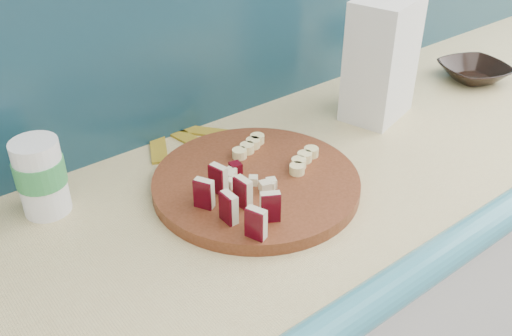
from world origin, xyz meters
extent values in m
cube|color=silver|center=(0.10, 1.50, 0.44)|extent=(2.20, 0.60, 0.88)
cube|color=#D3BB7B|center=(0.10, 1.50, 0.90)|extent=(2.20, 0.60, 0.03)
cylinder|color=#4A2210|center=(-0.35, 1.52, 0.92)|extent=(0.49, 0.49, 0.02)
cube|color=beige|center=(-0.45, 1.39, 0.96)|extent=(0.02, 0.03, 0.05)
cube|color=#3F040E|center=(-0.46, 1.39, 0.96)|extent=(0.02, 0.03, 0.05)
cube|color=beige|center=(-0.46, 1.45, 0.96)|extent=(0.02, 0.03, 0.05)
cube|color=#3F040E|center=(-0.47, 1.44, 0.96)|extent=(0.02, 0.03, 0.05)
cube|color=beige|center=(-0.47, 1.50, 0.96)|extent=(0.02, 0.03, 0.05)
cube|color=#3F040E|center=(-0.48, 1.50, 0.96)|extent=(0.02, 0.03, 0.05)
cube|color=beige|center=(-0.41, 1.41, 0.96)|extent=(0.02, 0.03, 0.05)
cube|color=#3F040E|center=(-0.41, 1.41, 0.96)|extent=(0.02, 0.03, 0.05)
cube|color=beige|center=(-0.42, 1.47, 0.96)|extent=(0.02, 0.03, 0.05)
cube|color=#3F040E|center=(-0.42, 1.46, 0.96)|extent=(0.02, 0.03, 0.05)
cube|color=beige|center=(-0.42, 1.52, 0.96)|extent=(0.02, 0.03, 0.05)
cube|color=#3F040E|center=(-0.43, 1.52, 0.96)|extent=(0.02, 0.03, 0.05)
cube|color=#FEF2CB|center=(-0.36, 1.51, 0.94)|extent=(0.02, 0.02, 0.02)
cube|color=#FEF2CB|center=(-0.36, 1.52, 0.94)|extent=(0.02, 0.02, 0.02)
cube|color=#3F040E|center=(-0.38, 1.53, 0.94)|extent=(0.02, 0.02, 0.02)
cube|color=#FEF2CB|center=(-0.38, 1.51, 0.94)|extent=(0.02, 0.02, 0.02)
cube|color=#FEF2CB|center=(-0.39, 1.51, 0.94)|extent=(0.02, 0.02, 0.02)
cube|color=#FEF2CB|center=(-0.39, 1.49, 0.94)|extent=(0.02, 0.02, 0.02)
cube|color=#FEF2CB|center=(-0.37, 1.50, 0.94)|extent=(0.02, 0.02, 0.02)
cube|color=#FEF2CB|center=(-0.36, 1.49, 0.94)|extent=(0.02, 0.02, 0.02)
cube|color=#3F040E|center=(-0.35, 1.50, 0.94)|extent=(0.02, 0.02, 0.02)
cylinder|color=#EFDE92|center=(-0.28, 1.49, 0.94)|extent=(0.03, 0.03, 0.02)
cylinder|color=#EFDE92|center=(-0.26, 1.50, 0.94)|extent=(0.03, 0.03, 0.02)
cylinder|color=#EFDE92|center=(-0.24, 1.51, 0.94)|extent=(0.03, 0.03, 0.02)
cylinder|color=#EFDE92|center=(-0.22, 1.52, 0.94)|extent=(0.03, 0.03, 0.02)
cylinder|color=#EFDE92|center=(-0.33, 1.59, 0.94)|extent=(0.03, 0.03, 0.02)
cylinder|color=#EFDE92|center=(-0.31, 1.60, 0.94)|extent=(0.03, 0.03, 0.02)
cylinder|color=#EFDE92|center=(-0.29, 1.61, 0.94)|extent=(0.03, 0.03, 0.02)
cylinder|color=#EFDE92|center=(-0.27, 1.62, 0.94)|extent=(0.03, 0.03, 0.02)
imported|color=black|center=(0.37, 1.56, 0.93)|extent=(0.20, 0.20, 0.04)
cube|color=white|center=(0.04, 1.58, 1.04)|extent=(0.17, 0.14, 0.26)
cylinder|color=white|center=(-0.67, 1.69, 0.98)|extent=(0.08, 0.08, 0.13)
cylinder|color=#36964D|center=(-0.67, 1.69, 0.99)|extent=(0.08, 0.08, 0.04)
cube|color=gold|center=(-0.41, 1.76, 0.91)|extent=(0.09, 0.14, 0.01)
cube|color=gold|center=(-0.36, 1.78, 0.91)|extent=(0.05, 0.15, 0.01)
cube|color=gold|center=(-0.31, 1.75, 0.91)|extent=(0.11, 0.13, 0.01)
camera|label=1|loc=(-0.87, 0.86, 1.49)|focal=40.00mm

